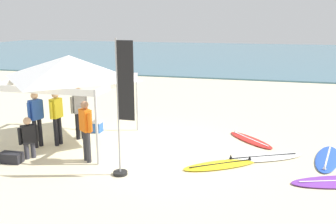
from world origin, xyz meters
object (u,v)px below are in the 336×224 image
Objects in this scene: canopy_tent at (69,67)px; banner_flag at (123,115)px; surfboard_white at (263,157)px; person_grey at (79,110)px; surfboard_red at (250,140)px; person_yellow at (57,114)px; surfboard_blue at (327,159)px; person_black at (28,136)px; gear_bag_near_tent at (11,158)px; cooler_box at (95,126)px; person_blue at (36,116)px; person_orange at (86,127)px; surfboard_yellow at (221,165)px.

banner_flag is at bearing -39.30° from canopy_tent.
canopy_tent reaches higher than surfboard_white.
surfboard_white is at bearing -2.76° from person_grey.
surfboard_red is 6.18m from person_yellow.
person_black reaches higher than surfboard_blue.
surfboard_blue is 8.77m from gear_bag_near_tent.
person_yellow is at bearing -108.59° from cooler_box.
person_grey is at bearing 73.78° from person_black.
person_yellow reaches higher than gear_bag_near_tent.
person_blue reaches higher than surfboard_white.
gear_bag_near_tent is at bearing -162.97° from surfboard_white.
cooler_box is at bearing 169.14° from surfboard_white.
canopy_tent is at bearing 69.91° from gear_bag_near_tent.
banner_flag reaches higher than surfboard_red.
surfboard_red is at bearing 49.73° from banner_flag.
surfboard_blue is 1.36× the size of person_blue.
person_blue and person_orange have the same top height.
surfboard_white is at bearing 37.92° from surfboard_yellow.
person_grey is 2.85× the size of gear_bag_near_tent.
person_black is at bearing -166.27° from surfboard_blue.
canopy_tent is 1.78m from person_blue.
surfboard_white is 6.99m from gear_bag_near_tent.
surfboard_yellow is 1.24× the size of person_yellow.
person_grey reaches higher than person_black.
banner_flag is at bearing -24.51° from person_orange.
surfboard_yellow is at bearing -142.08° from surfboard_white.
person_blue reaches higher than surfboard_red.
gear_bag_near_tent is (-5.61, -1.21, 0.10)m from surfboard_yellow.
surfboard_white is 6.81m from person_blue.
surfboard_white is at bearing 3.91° from person_yellow.
person_grey and person_orange have the same top height.
surfboard_white is 5.89m from person_grey.
canopy_tent is at bearing 58.96° from person_yellow.
surfboard_yellow is (4.84, -0.88, -2.35)m from canopy_tent.
person_yellow is at bearing 32.44° from person_blue.
person_orange reaches higher than person_black.
cooler_box reaches higher than surfboard_yellow.
person_blue is at bearing 160.76° from person_orange.
surfboard_yellow is 5.00m from cooler_box.
person_yellow is (-0.40, -0.70, 0.00)m from person_grey.
person_orange is at bearing -57.17° from person_grey.
person_black is at bearing -152.47° from surfboard_red.
surfboard_blue is at bearing -5.79° from cooler_box.
surfboard_yellow is 3.79m from person_orange.
person_yellow is (0.50, 0.32, 0.00)m from person_blue.
gear_bag_near_tent is at bearing -110.09° from canopy_tent.
person_grey is (0.12, 0.24, -1.40)m from canopy_tent.
surfboard_blue is 8.57m from person_blue.
canopy_tent reaches higher than surfboard_red.
surfboard_blue is at bearing 22.61° from surfboard_yellow.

